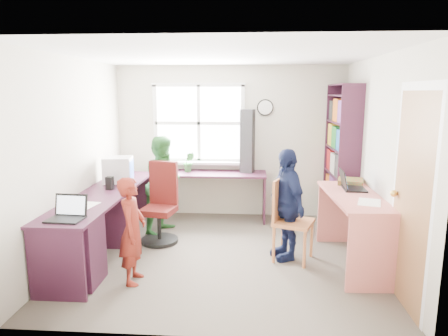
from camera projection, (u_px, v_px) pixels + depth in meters
name	position (u px, v px, depth m)	size (l,w,h in m)	color
room	(224.00, 157.00, 4.82)	(3.64, 3.44, 2.44)	#494139
l_desk	(110.00, 225.00, 4.68)	(2.38, 2.95, 0.75)	#3B172B
right_desk	(358.00, 214.00, 4.59)	(0.73, 1.47, 0.83)	#E27B71
bookshelf	(341.00, 161.00, 5.82)	(0.30, 1.02, 2.10)	#3B172B
swivel_chair	(161.00, 208.00, 5.36)	(0.58, 0.58, 1.07)	black
wooden_chair	(288.00, 216.00, 4.74)	(0.55, 0.55, 0.98)	#D07845
crt_monitor	(118.00, 170.00, 5.48)	(0.41, 0.37, 0.36)	silver
laptop_left	(68.00, 213.00, 3.95)	(0.36, 0.30, 0.23)	black
laptop_right	(350.00, 185.00, 4.80)	(0.30, 0.36, 0.24)	black
speaker_a	(110.00, 183.00, 5.13)	(0.09, 0.09, 0.17)	black
speaker_b	(124.00, 174.00, 5.71)	(0.11, 0.11, 0.17)	black
cd_tower	(247.00, 141.00, 6.16)	(0.24, 0.22, 0.98)	black
game_box	(350.00, 182.00, 5.09)	(0.37, 0.37, 0.06)	red
paper_a	(84.00, 206.00, 4.40)	(0.28, 0.36, 0.00)	white
paper_b	(369.00, 202.00, 4.24)	(0.31, 0.37, 0.00)	white
potted_plant	(189.00, 162.00, 6.25)	(0.17, 0.14, 0.32)	#2F7631
person_red	(132.00, 230.00, 4.16)	(0.41, 0.27, 1.13)	maroon
person_green	(164.00, 184.00, 5.68)	(0.67, 0.52, 1.39)	#2D7231
person_navy	(286.00, 204.00, 4.76)	(0.79, 0.33, 1.34)	#141C40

